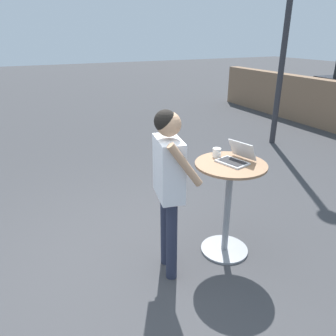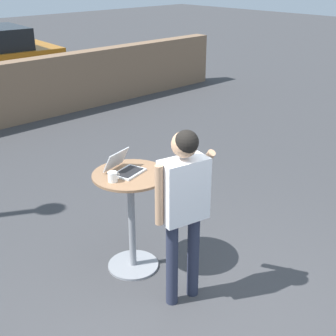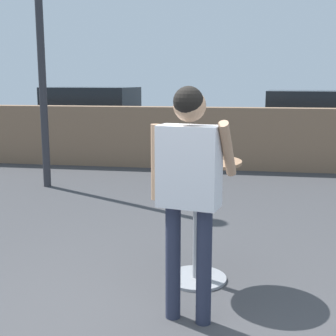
% 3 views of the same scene
% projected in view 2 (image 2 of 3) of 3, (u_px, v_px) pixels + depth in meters
% --- Properties ---
extents(ground_plane, '(50.00, 50.00, 0.00)m').
position_uv_depth(ground_plane, '(191.00, 326.00, 4.09)').
color(ground_plane, '#3D3D3F').
extents(cafe_table, '(0.73, 0.73, 1.06)m').
position_uv_depth(cafe_table, '(131.00, 210.00, 4.64)').
color(cafe_table, gray).
rests_on(cafe_table, ground_plane).
extents(laptop, '(0.37, 0.37, 0.20)m').
position_uv_depth(laptop, '(124.00, 168.00, 4.50)').
color(laptop, silver).
rests_on(laptop, cafe_table).
extents(coffee_mug, '(0.12, 0.09, 0.09)m').
position_uv_depth(coffee_mug, '(113.00, 177.00, 4.30)').
color(coffee_mug, white).
rests_on(coffee_mug, cafe_table).
extents(standing_person, '(0.60, 0.34, 1.69)m').
position_uv_depth(standing_person, '(184.00, 197.00, 4.01)').
color(standing_person, '#282D42').
rests_on(standing_person, ground_plane).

